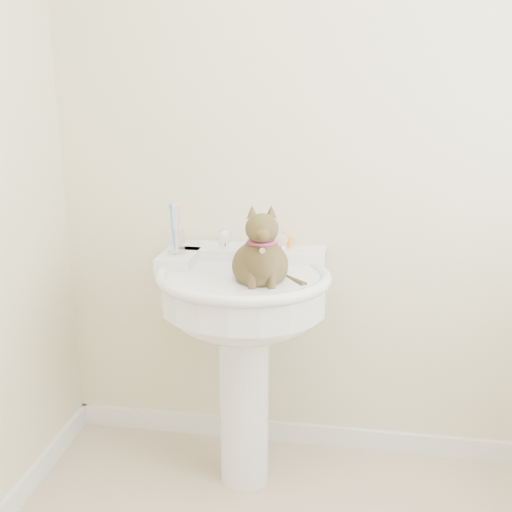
% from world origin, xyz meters
% --- Properties ---
extents(wall_back, '(2.20, 0.00, 2.50)m').
position_xyz_m(wall_back, '(0.00, 1.10, 1.25)').
color(wall_back, beige).
rests_on(wall_back, ground).
extents(baseboard_back, '(2.20, 0.02, 0.09)m').
position_xyz_m(baseboard_back, '(0.00, 1.09, 0.04)').
color(baseboard_back, white).
rests_on(baseboard_back, floor).
extents(pedestal_sink, '(0.65, 0.63, 0.89)m').
position_xyz_m(pedestal_sink, '(-0.30, 0.81, 0.70)').
color(pedestal_sink, white).
rests_on(pedestal_sink, floor).
extents(faucet, '(0.28, 0.12, 0.14)m').
position_xyz_m(faucet, '(-0.30, 0.97, 0.93)').
color(faucet, silver).
rests_on(faucet, pedestal_sink).
extents(soap_bar, '(0.10, 0.07, 0.03)m').
position_xyz_m(soap_bar, '(-0.20, 1.06, 0.91)').
color(soap_bar, orange).
rests_on(soap_bar, pedestal_sink).
extents(toothbrush_cup, '(0.07, 0.07, 0.18)m').
position_xyz_m(toothbrush_cup, '(-0.56, 0.88, 0.94)').
color(toothbrush_cup, silver).
rests_on(toothbrush_cup, pedestal_sink).
extents(cat, '(0.22, 0.27, 0.40)m').
position_xyz_m(cat, '(-0.23, 0.74, 0.93)').
color(cat, '#503F1F').
rests_on(cat, pedestal_sink).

